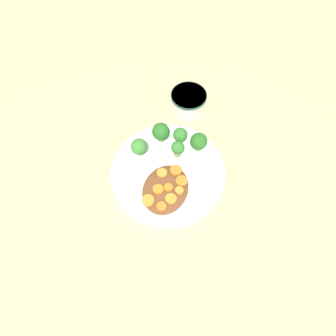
{
  "coord_description": "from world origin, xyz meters",
  "views": [
    {
      "loc": [
        0.35,
        0.13,
        0.71
      ],
      "look_at": [
        0.0,
        0.0,
        0.03
      ],
      "focal_mm": 35.0,
      "sensor_mm": 36.0,
      "label": 1
    }
  ],
  "objects": [
    {
      "name": "carrot_slice_2",
      "position": [
        0.06,
        -0.0,
        0.05
      ],
      "size": [
        0.02,
        0.02,
        0.01
      ],
      "primitive_type": "cylinder",
      "color": "orange",
      "rests_on": "stew_mound"
    },
    {
      "name": "ground_plane",
      "position": [
        0.0,
        0.0,
        0.0
      ],
      "size": [
        4.0,
        4.0,
        0.0
      ],
      "primitive_type": "plane",
      "color": "tan"
    },
    {
      "name": "carrot_slice_1",
      "position": [
        0.1,
        -0.01,
        0.05
      ],
      "size": [
        0.03,
        0.03,
        0.01
      ],
      "primitive_type": "cylinder",
      "color": "orange",
      "rests_on": "stew_mound"
    },
    {
      "name": "broccoli_floret_0",
      "position": [
        -0.05,
        0.01,
        0.05
      ],
      "size": [
        0.03,
        0.03,
        0.05
      ],
      "color": "#7FA85B",
      "rests_on": "plate"
    },
    {
      "name": "plate",
      "position": [
        0.0,
        0.0,
        0.01
      ],
      "size": [
        0.28,
        0.28,
        0.02
      ],
      "color": "white",
      "rests_on": "ground_plane"
    },
    {
      "name": "carrot_slice_3",
      "position": [
        0.08,
        0.03,
        0.05
      ],
      "size": [
        0.03,
        0.03,
        0.0
      ],
      "primitive_type": "cylinder",
      "color": "orange",
      "rests_on": "stew_mound"
    },
    {
      "name": "carrot_slice_0",
      "position": [
        0.02,
        -0.01,
        0.05
      ],
      "size": [
        0.02,
        0.02,
        0.0
      ],
      "primitive_type": "cylinder",
      "color": "orange",
      "rests_on": "stew_mound"
    },
    {
      "name": "broccoli_floret_4",
      "position": [
        -0.09,
        -0.0,
        0.05
      ],
      "size": [
        0.04,
        0.04,
        0.05
      ],
      "color": "#759E51",
      "rests_on": "plate"
    },
    {
      "name": "carrot_slice_6",
      "position": [
        0.1,
        0.02,
        0.05
      ],
      "size": [
        0.02,
        0.02,
        0.01
      ],
      "primitive_type": "cylinder",
      "color": "orange",
      "rests_on": "stew_mound"
    },
    {
      "name": "broccoli_floret_3",
      "position": [
        -0.08,
        -0.05,
        0.05
      ],
      "size": [
        0.04,
        0.04,
        0.06
      ],
      "color": "#759E51",
      "rests_on": "plate"
    },
    {
      "name": "carrot_slice_5",
      "position": [
        0.01,
        0.02,
        0.05
      ],
      "size": [
        0.03,
        0.03,
        0.01
      ],
      "primitive_type": "cylinder",
      "color": "orange",
      "rests_on": "stew_mound"
    },
    {
      "name": "stew_mound",
      "position": [
        0.05,
        0.01,
        0.03
      ],
      "size": [
        0.13,
        0.1,
        0.02
      ],
      "primitive_type": "ellipsoid",
      "color": "brown",
      "rests_on": "plate"
    },
    {
      "name": "carrot_slice_4",
      "position": [
        0.03,
        0.04,
        0.05
      ],
      "size": [
        0.03,
        0.03,
        0.0
      ],
      "primitive_type": "cylinder",
      "color": "orange",
      "rests_on": "stew_mound"
    },
    {
      "name": "carrot_slice_8",
      "position": [
        0.05,
        0.02,
        0.05
      ],
      "size": [
        0.02,
        0.02,
        0.01
      ],
      "primitive_type": "cylinder",
      "color": "orange",
      "rests_on": "stew_mound"
    },
    {
      "name": "broccoli_floret_1",
      "position": [
        -0.02,
        -0.08,
        0.05
      ],
      "size": [
        0.04,
        0.04,
        0.05
      ],
      "color": "#7FA85B",
      "rests_on": "plate"
    },
    {
      "name": "carrot_slice_7",
      "position": [
        0.05,
        0.05,
        0.05
      ],
      "size": [
        0.02,
        0.02,
        0.01
      ],
      "primitive_type": "cylinder",
      "color": "orange",
      "rests_on": "stew_mound"
    },
    {
      "name": "broccoli_floret_2",
      "position": [
        -0.08,
        0.05,
        0.05
      ],
      "size": [
        0.04,
        0.04,
        0.06
      ],
      "color": "#7FA85B",
      "rests_on": "plate"
    },
    {
      "name": "dip_bowl",
      "position": [
        -0.22,
        -0.02,
        0.03
      ],
      "size": [
        0.1,
        0.1,
        0.05
      ],
      "color": "white",
      "rests_on": "ground_plane"
    }
  ]
}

